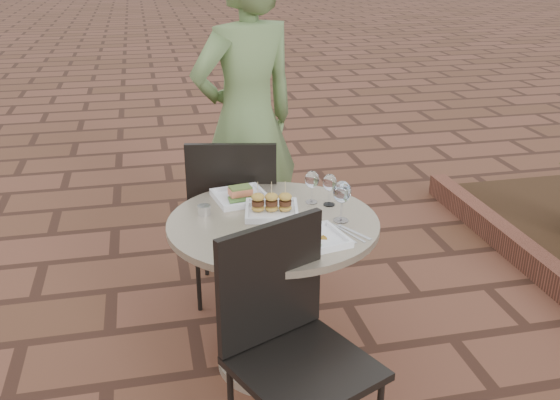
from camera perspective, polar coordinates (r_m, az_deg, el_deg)
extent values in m
plane|color=#573022|center=(3.02, 0.89, -14.49)|extent=(60.00, 60.00, 0.00)
cylinder|color=gray|center=(3.01, -0.58, -14.24)|extent=(0.52, 0.52, 0.04)
cylinder|color=gray|center=(2.82, -0.60, -8.88)|extent=(0.08, 0.08, 0.70)
cylinder|color=tan|center=(2.65, -0.63, -2.15)|extent=(0.90, 0.90, 0.03)
cube|color=black|center=(3.34, -4.09, -1.68)|extent=(0.52, 0.52, 0.03)
cube|color=black|center=(3.06, -4.44, 1.03)|extent=(0.44, 0.12, 0.46)
cylinder|color=black|center=(3.61, -0.80, -3.75)|extent=(0.02, 0.02, 0.44)
cylinder|color=black|center=(3.63, -6.82, -3.74)|extent=(0.02, 0.02, 0.44)
cylinder|color=black|center=(3.27, -0.83, -6.72)|extent=(0.02, 0.02, 0.44)
cylinder|color=black|center=(3.30, -7.49, -6.69)|extent=(0.02, 0.02, 0.44)
cube|color=black|center=(2.25, 2.26, -15.12)|extent=(0.58, 0.58, 0.03)
cube|color=black|center=(2.24, -0.87, -7.54)|extent=(0.41, 0.21, 0.46)
cylinder|color=black|center=(2.60, 2.85, -15.51)|extent=(0.02, 0.02, 0.44)
imported|color=#59733F|center=(3.46, -3.08, 7.11)|extent=(0.77, 0.64, 1.80)
cube|color=white|center=(2.86, -3.62, 0.16)|extent=(0.27, 0.27, 0.01)
cube|color=#DD754E|center=(2.84, -3.64, 0.77)|extent=(0.11, 0.08, 0.03)
cube|color=#4E612B|center=(2.84, -3.65, 1.16)|extent=(0.11, 0.08, 0.01)
cube|color=white|center=(2.71, -0.77, -1.11)|extent=(0.27, 0.27, 0.01)
cube|color=white|center=(2.46, 3.30, -3.69)|extent=(0.26, 0.26, 0.01)
ellipsoid|color=pink|center=(2.40, 2.84, -4.04)|extent=(0.04, 0.03, 0.02)
cylinder|color=white|center=(2.65, 5.59, -1.86)|extent=(0.06, 0.06, 0.00)
cylinder|color=white|center=(2.63, 5.62, -1.03)|extent=(0.01, 0.01, 0.08)
ellipsoid|color=white|center=(2.60, 5.70, 0.73)|extent=(0.08, 0.08, 0.10)
cylinder|color=white|center=(2.60, 5.69, 0.63)|extent=(0.06, 0.06, 0.04)
cylinder|color=white|center=(2.82, 2.90, -0.19)|extent=(0.05, 0.05, 0.00)
cylinder|color=white|center=(2.81, 2.91, 0.48)|extent=(0.01, 0.01, 0.07)
ellipsoid|color=white|center=(2.78, 2.94, 1.88)|extent=(0.06, 0.06, 0.08)
cylinder|color=white|center=(2.80, 4.50, -0.40)|extent=(0.05, 0.05, 0.00)
cylinder|color=white|center=(2.79, 4.52, 0.24)|extent=(0.01, 0.01, 0.06)
ellipsoid|color=white|center=(2.76, 4.57, 1.61)|extent=(0.06, 0.06, 0.08)
cylinder|color=silver|center=(2.71, -6.96, -0.92)|extent=(0.07, 0.07, 0.04)
cube|color=brown|center=(3.84, 23.87, -6.59)|extent=(0.12, 3.00, 0.15)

